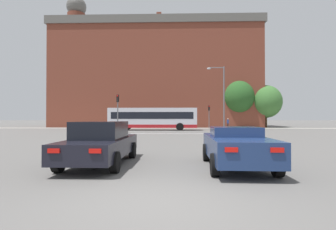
# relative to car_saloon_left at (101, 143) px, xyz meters

# --- Properties ---
(ground_plane) EXTENTS (400.00, 400.00, 0.00)m
(ground_plane) POSITION_rel_car_saloon_left_xyz_m (2.32, -4.08, -0.76)
(ground_plane) COLOR #605E5B
(stop_line_strip) EXTENTS (8.85, 0.30, 0.01)m
(stop_line_strip) POSITION_rel_car_saloon_left_xyz_m (2.32, 18.23, -0.75)
(stop_line_strip) COLOR silver
(stop_line_strip) RESTS_ON ground_plane
(far_pavement) EXTENTS (69.83, 2.50, 0.01)m
(far_pavement) POSITION_rel_car_saloon_left_xyz_m (2.32, 33.34, -0.75)
(far_pavement) COLOR #A09B91
(far_pavement) RESTS_ON ground_plane
(brick_civic_building) EXTENTS (38.78, 11.74, 25.54)m
(brick_civic_building) POSITION_rel_car_saloon_left_xyz_m (-1.23, 41.67, 9.27)
(brick_civic_building) COLOR brown
(brick_civic_building) RESTS_ON ground_plane
(car_saloon_left) EXTENTS (1.95, 4.81, 1.50)m
(car_saloon_left) POSITION_rel_car_saloon_left_xyz_m (0.00, 0.00, 0.00)
(car_saloon_left) COLOR black
(car_saloon_left) RESTS_ON ground_plane
(car_roadster_right) EXTENTS (2.02, 4.38, 1.33)m
(car_roadster_right) POSITION_rel_car_saloon_left_xyz_m (4.60, -0.50, -0.06)
(car_roadster_right) COLOR navy
(car_roadster_right) RESTS_ON ground_plane
(bus_crossing_lead) EXTENTS (11.77, 2.76, 2.98)m
(bus_crossing_lead) POSITION_rel_car_saloon_left_xyz_m (-0.47, 26.17, 0.84)
(bus_crossing_lead) COLOR silver
(bus_crossing_lead) RESTS_ON ground_plane
(traffic_light_near_left) EXTENTS (0.26, 0.31, 4.19)m
(traffic_light_near_left) POSITION_rel_car_saloon_left_xyz_m (-3.67, 19.07, 2.06)
(traffic_light_near_left) COLOR slate
(traffic_light_near_left) RESTS_ON ground_plane
(traffic_light_far_right) EXTENTS (0.26, 0.31, 3.64)m
(traffic_light_far_right) POSITION_rel_car_saloon_left_xyz_m (7.90, 32.30, 1.72)
(traffic_light_far_right) COLOR slate
(traffic_light_far_right) RESTS_ON ground_plane
(street_lamp_junction) EXTENTS (2.19, 0.36, 8.02)m
(street_lamp_junction) POSITION_rel_car_saloon_left_xyz_m (8.24, 23.26, 4.08)
(street_lamp_junction) COLOR slate
(street_lamp_junction) RESTS_ON ground_plane
(pedestrian_waiting) EXTENTS (0.25, 0.41, 1.74)m
(pedestrian_waiting) POSITION_rel_car_saloon_left_xyz_m (-7.40, 32.54, 0.27)
(pedestrian_waiting) COLOR #333851
(pedestrian_waiting) RESTS_ON ground_plane
(pedestrian_walking_east) EXTENTS (0.23, 0.41, 1.63)m
(pedestrian_walking_east) POSITION_rel_car_saloon_left_xyz_m (11.10, 33.58, 0.19)
(pedestrian_walking_east) COLOR black
(pedestrian_walking_east) RESTS_ON ground_plane
(tree_by_building) EXTENTS (5.45, 5.45, 7.41)m
(tree_by_building) POSITION_rel_car_saloon_left_xyz_m (18.50, 37.28, 3.78)
(tree_by_building) COLOR #4C3823
(tree_by_building) RESTS_ON ground_plane
(tree_kerbside) EXTENTS (5.70, 5.70, 8.33)m
(tree_kerbside) POSITION_rel_car_saloon_left_xyz_m (13.60, 37.21, 4.57)
(tree_kerbside) COLOR #4C3823
(tree_kerbside) RESTS_ON ground_plane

